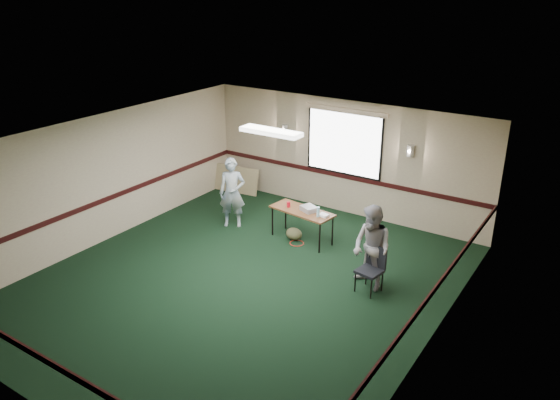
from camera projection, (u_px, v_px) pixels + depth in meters
The scene contains 13 objects.
ground at pixel (241, 282), 10.10m from camera, with size 8.00×8.00×0.00m, color black.
room_shell at pixel (302, 170), 11.14m from camera, with size 8.00×8.02×8.00m.
folding_table at pixel (302, 212), 11.48m from camera, with size 1.45×0.73×0.70m.
projector at pixel (309, 209), 11.40m from camera, with size 0.32×0.26×0.11m, color #9899A0.
game_console at pixel (324, 215), 11.16m from camera, with size 0.19×0.15×0.05m, color white.
red_cup at pixel (288, 204), 11.60m from camera, with size 0.08×0.08×0.12m, color #B30B1A.
water_bottle at pixel (318, 212), 11.10m from camera, with size 0.06×0.06×0.21m, color #8FD1EA.
duffel_bag at pixel (294, 234), 11.70m from camera, with size 0.37×0.28×0.26m, color #444327.
cable_coil at pixel (297, 243), 11.56m from camera, with size 0.30×0.30×0.02m, color red.
folded_table at pixel (235, 179), 14.25m from camera, with size 1.34×0.06×0.69m, color tan.
conference_chair at pixel (372, 266), 9.68m from camera, with size 0.47×0.49×0.83m.
person_left at pixel (232, 193), 12.12m from camera, with size 0.58×0.38×1.59m, color #405E8D.
person_right at pixel (372, 248), 9.65m from camera, with size 0.77×0.60×1.57m, color #7387B2.
Camera 1 is at (5.43, -6.93, 5.22)m, focal length 35.00 mm.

